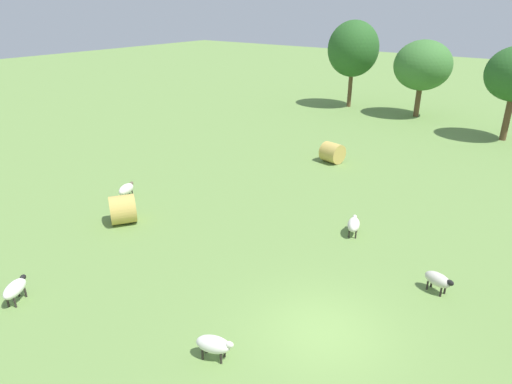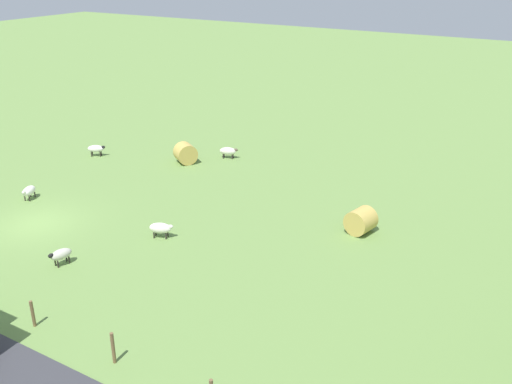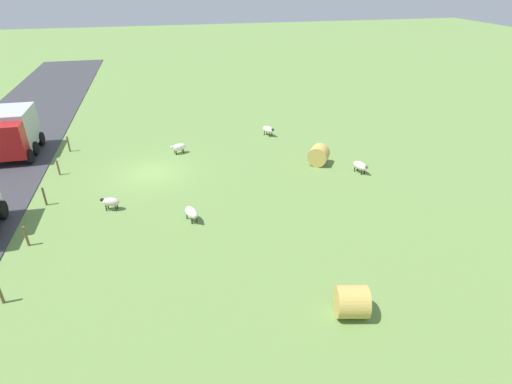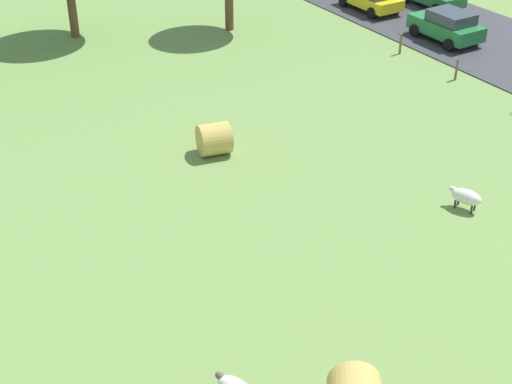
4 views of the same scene
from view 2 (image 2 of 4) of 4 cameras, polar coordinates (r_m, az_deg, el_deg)
The scene contains 10 objects.
ground_plane at distance 30.60m, azimuth -21.16°, elevation -3.03°, with size 160.00×160.00×0.00m, color #6B8E47.
sheep_0 at distance 27.41m, azimuth -9.55°, elevation -3.60°, with size 0.87×1.23×0.75m.
sheep_1 at distance 39.35m, azimuth -15.78°, elevation 4.21°, with size 0.95×1.18×0.76m.
sheep_2 at distance 37.53m, azimuth -2.80°, elevation 4.12°, with size 0.86×1.26×0.75m.
sheep_3 at distance 33.60m, azimuth -21.86°, elevation 0.09°, with size 1.17×0.82×0.74m.
sheep_4 at distance 26.19m, azimuth -19.02°, elevation -5.96°, with size 1.11×0.71×0.74m.
hay_bale_0 at distance 27.91m, azimuth 10.48°, elevation -2.87°, with size 1.25×1.25×1.18m, color tan.
hay_bale_1 at distance 36.85m, azimuth -7.10°, elevation 3.88°, with size 1.31×1.31×1.12m, color tan.
fence_post_3 at distance 22.51m, azimuth -21.52°, elevation -11.31°, with size 0.12×0.12×1.07m, color brown.
fence_post_4 at distance 19.93m, azimuth -14.17°, elevation -14.95°, with size 0.12×0.12×1.19m, color brown.
Camera 2 is at (16.42, 22.52, 12.63)m, focal length 39.80 mm.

